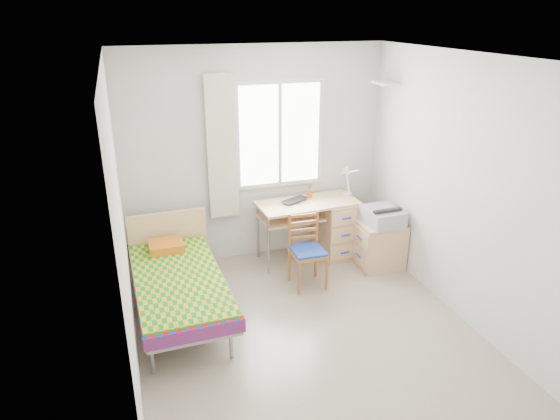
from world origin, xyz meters
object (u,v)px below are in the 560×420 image
object	(u,v)px
bed	(178,279)
cabinet	(379,244)
chair	(307,246)
printer	(382,216)
desk	(331,225)

from	to	relation	value
bed	cabinet	bearing A→B (deg)	4.94
chair	printer	size ratio (longest dim) A/B	1.78
bed	printer	size ratio (longest dim) A/B	3.95
desk	printer	world-z (taller)	printer
bed	desk	size ratio (longest dim) A/B	1.51
bed	chair	distance (m)	1.48
desk	chair	size ratio (longest dim) A/B	1.48
cabinet	chair	bearing A→B (deg)	-170.22
desk	chair	xyz separation A→B (m)	(-0.55, -0.59, 0.06)
bed	desk	distance (m)	2.15
bed	cabinet	xyz separation A→B (m)	(2.46, 0.29, -0.11)
bed	chair	xyz separation A→B (m)	(1.47, 0.15, 0.09)
bed	printer	xyz separation A→B (m)	(2.46, 0.26, 0.28)
desk	cabinet	size ratio (longest dim) A/B	2.19
cabinet	printer	size ratio (longest dim) A/B	1.20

